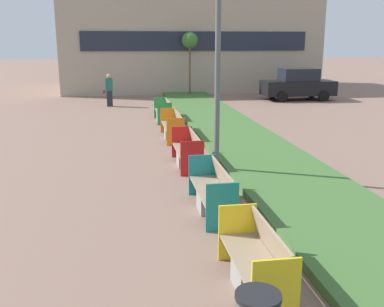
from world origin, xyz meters
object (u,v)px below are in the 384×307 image
at_px(bench_orange_frame, 173,128).
at_px(pedestrian_walking, 109,90).
at_px(bench_yellow_frame, 256,266).
at_px(bench_red_frame, 188,153).
at_px(bench_green_frame, 164,113).
at_px(bench_teal_frame, 213,194).
at_px(sapling_tree_far, 190,41).
at_px(parked_car_distant, 298,84).
at_px(street_lamp_post, 218,8).

height_order(bench_orange_frame, pedestrian_walking, pedestrian_walking).
relative_size(bench_yellow_frame, bench_red_frame, 0.92).
height_order(bench_red_frame, bench_green_frame, same).
distance_m(bench_teal_frame, sapling_tree_far, 19.85).
distance_m(pedestrian_walking, parked_car_distant, 11.06).
bearing_deg(street_lamp_post, bench_red_frame, 121.87).
distance_m(bench_green_frame, parked_car_distant, 10.47).
xyz_separation_m(bench_teal_frame, bench_red_frame, (-0.00, 3.53, -0.00)).
relative_size(sapling_tree_far, pedestrian_walking, 2.28).
distance_m(bench_teal_frame, bench_orange_frame, 7.24).
xyz_separation_m(bench_red_frame, pedestrian_walking, (-2.44, 12.31, 0.52)).
bearing_deg(bench_red_frame, bench_yellow_frame, -90.02).
relative_size(street_lamp_post, sapling_tree_far, 1.95).
height_order(bench_yellow_frame, bench_orange_frame, same).
bearing_deg(bench_teal_frame, bench_orange_frame, 89.98).
bearing_deg(pedestrian_walking, sapling_tree_far, 36.36).
relative_size(street_lamp_post, parked_car_distant, 1.83).
distance_m(bench_orange_frame, parked_car_distant, 12.87).
bearing_deg(pedestrian_walking, bench_teal_frame, -81.24).
relative_size(bench_yellow_frame, pedestrian_walking, 1.09).
bearing_deg(bench_teal_frame, parked_car_distant, 63.00).
relative_size(bench_teal_frame, bench_orange_frame, 0.91).
relative_size(bench_yellow_frame, street_lamp_post, 0.24).
height_order(bench_yellow_frame, parked_car_distant, parked_car_distant).
height_order(street_lamp_post, sapling_tree_far, street_lamp_post).
xyz_separation_m(bench_orange_frame, street_lamp_post, (0.61, -4.70, 3.86)).
bearing_deg(street_lamp_post, sapling_tree_far, 83.68).
bearing_deg(sapling_tree_far, bench_yellow_frame, -96.30).
height_order(bench_green_frame, sapling_tree_far, sapling_tree_far).
xyz_separation_m(pedestrian_walking, parked_car_distant, (11.01, 0.99, 0.03)).
relative_size(bench_red_frame, bench_orange_frame, 0.87).
bearing_deg(parked_car_distant, street_lamp_post, -118.41).
xyz_separation_m(street_lamp_post, sapling_tree_far, (1.87, 16.92, -0.83)).
xyz_separation_m(bench_yellow_frame, sapling_tree_far, (2.49, 22.55, 3.04)).
bearing_deg(parked_car_distant, bench_yellow_frame, -112.59).
height_order(bench_yellow_frame, bench_teal_frame, same).
bearing_deg(sapling_tree_far, bench_red_frame, -98.87).
distance_m(bench_yellow_frame, bench_red_frame, 6.61).
bearing_deg(bench_yellow_frame, parked_car_distant, 66.70).
relative_size(bench_yellow_frame, bench_green_frame, 0.99).
bearing_deg(street_lamp_post, bench_orange_frame, 97.39).
relative_size(street_lamp_post, pedestrian_walking, 4.45).
distance_m(bench_yellow_frame, parked_car_distant, 21.69).
bearing_deg(sapling_tree_far, bench_orange_frame, -101.48).
bearing_deg(bench_yellow_frame, bench_red_frame, 89.98).
height_order(bench_yellow_frame, sapling_tree_far, sapling_tree_far).
xyz_separation_m(bench_green_frame, sapling_tree_far, (2.49, 8.62, 3.04)).
xyz_separation_m(street_lamp_post, parked_car_distant, (7.96, 14.29, -3.33)).
bearing_deg(bench_yellow_frame, bench_orange_frame, 89.97).
bearing_deg(bench_yellow_frame, street_lamp_post, 83.76).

